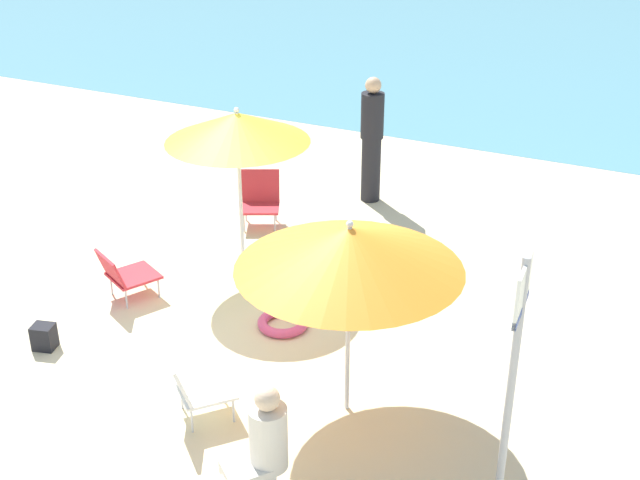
# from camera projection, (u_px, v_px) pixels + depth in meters

# --- Properties ---
(ground_plane) EXTENTS (40.00, 40.00, 0.00)m
(ground_plane) POSITION_uv_depth(u_px,v_px,m) (237.00, 350.00, 8.22)
(ground_plane) COLOR beige
(sea_water) EXTENTS (40.00, 16.00, 0.01)m
(sea_water) POSITION_uv_depth(u_px,v_px,m) (550.00, 42.00, 19.97)
(sea_water) COLOR #5693A3
(sea_water) RESTS_ON ground_plane
(umbrella_yellow) EXTENTS (1.57, 1.57, 1.97)m
(umbrella_yellow) POSITION_uv_depth(u_px,v_px,m) (237.00, 127.00, 8.90)
(umbrella_yellow) COLOR silver
(umbrella_yellow) RESTS_ON ground_plane
(umbrella_orange) EXTENTS (1.89, 1.89, 1.83)m
(umbrella_orange) POSITION_uv_depth(u_px,v_px,m) (349.00, 248.00, 6.70)
(umbrella_orange) COLOR silver
(umbrella_orange) RESTS_ON ground_plane
(beach_chair_a) EXTENTS (0.71, 0.72, 0.60)m
(beach_chair_a) POSITION_uv_depth(u_px,v_px,m) (365.00, 246.00, 9.54)
(beach_chair_a) COLOR white
(beach_chair_a) RESTS_ON ground_plane
(beach_chair_b) EXTENTS (0.66, 0.67, 0.67)m
(beach_chair_b) POSITION_uv_depth(u_px,v_px,m) (260.00, 197.00, 10.72)
(beach_chair_b) COLOR red
(beach_chair_b) RESTS_ON ground_plane
(beach_chair_c) EXTENTS (0.70, 0.70, 0.67)m
(beach_chair_c) POSITION_uv_depth(u_px,v_px,m) (193.00, 385.00, 7.11)
(beach_chair_c) COLOR white
(beach_chair_c) RESTS_ON ground_plane
(beach_chair_d) EXTENTS (0.67, 0.71, 0.59)m
(beach_chair_d) POSITION_uv_depth(u_px,v_px,m) (125.00, 273.00, 8.97)
(beach_chair_d) COLOR red
(beach_chair_d) RESTS_ON ground_plane
(person_a) EXTENTS (0.31, 0.31, 1.72)m
(person_a) POSITION_uv_depth(u_px,v_px,m) (372.00, 139.00, 11.16)
(person_a) COLOR black
(person_a) RESTS_ON ground_plane
(person_b) EXTENTS (0.49, 0.52, 0.95)m
(person_b) POSITION_uv_depth(u_px,v_px,m) (262.00, 442.00, 6.28)
(person_b) COLOR silver
(person_b) RESTS_ON ground_plane
(warning_sign) EXTENTS (0.06, 0.49, 2.13)m
(warning_sign) POSITION_uv_depth(u_px,v_px,m) (515.00, 353.00, 5.71)
(warning_sign) COLOR #ADADB2
(warning_sign) RESTS_ON ground_plane
(swim_ring) EXTENTS (0.53, 0.53, 0.10)m
(swim_ring) POSITION_uv_depth(u_px,v_px,m) (283.00, 322.00, 8.58)
(swim_ring) COLOR #E54C7F
(swim_ring) RESTS_ON ground_plane
(beach_bag) EXTENTS (0.25, 0.23, 0.26)m
(beach_bag) POSITION_uv_depth(u_px,v_px,m) (44.00, 337.00, 8.19)
(beach_bag) COLOR black
(beach_bag) RESTS_ON ground_plane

